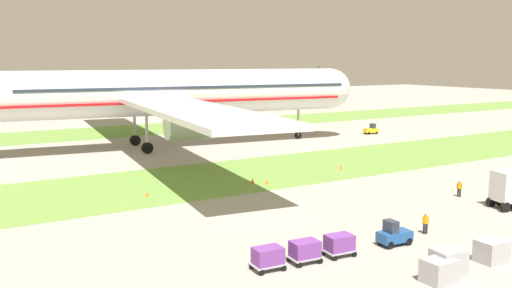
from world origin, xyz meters
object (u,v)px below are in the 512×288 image
at_px(cargo_dolly_third, 268,257).
at_px(uld_container_0, 439,271).
at_px(uld_container_2, 491,251).
at_px(ground_crew_marshaller, 459,188).
at_px(baggage_tug, 394,235).
at_px(pushback_tractor, 371,130).
at_px(airliner, 154,93).
at_px(taxiway_marker_2, 341,167).
at_px(taxiway_marker_0, 147,194).
at_px(taxiway_marker_1, 267,182).
at_px(ground_crew_loader, 426,222).
at_px(uld_container_1, 448,262).
at_px(cargo_dolly_second, 305,250).
at_px(cargo_dolly_lead, 339,243).
at_px(taxiway_marker_3, 253,181).

relative_size(cargo_dolly_third, uld_container_0, 1.15).
bearing_deg(uld_container_2, ground_crew_marshaller, 45.17).
distance_m(baggage_tug, uld_container_0, 7.08).
height_order(pushback_tractor, uld_container_2, pushback_tractor).
height_order(airliner, taxiway_marker_2, airliner).
distance_m(taxiway_marker_0, taxiway_marker_1, 13.62).
xyz_separation_m(cargo_dolly_third, ground_crew_loader, (14.98, -0.08, 0.03)).
height_order(ground_crew_marshaller, uld_container_1, uld_container_1).
bearing_deg(uld_container_0, airliner, 86.30).
height_order(baggage_tug, cargo_dolly_second, baggage_tug).
xyz_separation_m(airliner, baggage_tug, (-1.18, -52.86, -7.97)).
bearing_deg(ground_crew_loader, pushback_tractor, 72.45).
xyz_separation_m(cargo_dolly_lead, uld_container_2, (8.33, -6.35, -0.14)).
distance_m(taxiway_marker_1, taxiway_marker_3, 1.67).
distance_m(ground_crew_marshaller, uld_container_0, 23.73).
height_order(uld_container_2, taxiway_marker_1, uld_container_2).
xyz_separation_m(pushback_tractor, taxiway_marker_2, (-26.76, -23.28, -0.47)).
height_order(cargo_dolly_lead, cargo_dolly_third, same).
relative_size(cargo_dolly_lead, taxiway_marker_2, 3.38).
relative_size(ground_crew_loader, uld_container_0, 0.87).
bearing_deg(taxiway_marker_0, cargo_dolly_lead, -76.15).
bearing_deg(uld_container_0, taxiway_marker_0, 105.00).
relative_size(cargo_dolly_lead, cargo_dolly_third, 1.00).
xyz_separation_m(airliner, taxiway_marker_3, (0.40, -29.29, -8.47)).
relative_size(cargo_dolly_lead, taxiway_marker_0, 4.42).
bearing_deg(ground_crew_loader, cargo_dolly_lead, -156.70).
relative_size(airliner, taxiway_marker_1, 148.76).
bearing_deg(cargo_dolly_third, uld_container_0, 52.05).
distance_m(cargo_dolly_second, ground_crew_loader, 12.09).
bearing_deg(uld_container_0, taxiway_marker_1, 79.46).
bearing_deg(cargo_dolly_lead, taxiway_marker_0, -162.16).
bearing_deg(uld_container_1, ground_crew_marshaller, 37.01).
height_order(cargo_dolly_second, ground_crew_marshaller, ground_crew_marshaller).
distance_m(pushback_tractor, ground_crew_loader, 60.59).
height_order(baggage_tug, taxiway_marker_2, baggage_tug).
xyz_separation_m(taxiway_marker_0, taxiway_marker_3, (12.39, -0.32, 0.05)).
bearing_deg(taxiway_marker_3, pushback_tractor, 30.93).
height_order(cargo_dolly_third, uld_container_1, uld_container_1).
xyz_separation_m(ground_crew_loader, uld_container_0, (-6.84, -7.24, -0.19)).
bearing_deg(taxiway_marker_0, baggage_tug, -65.64).
relative_size(pushback_tractor, ground_crew_marshaller, 1.57).
bearing_deg(pushback_tractor, ground_crew_loader, 148.11).
xyz_separation_m(cargo_dolly_third, uld_container_1, (9.51, -6.88, -0.04)).
height_order(ground_crew_loader, uld_container_2, ground_crew_loader).
xyz_separation_m(taxiway_marker_1, taxiway_marker_2, (12.68, 2.26, 0.05)).
bearing_deg(uld_container_2, cargo_dolly_second, 149.72).
xyz_separation_m(ground_crew_marshaller, taxiway_marker_3, (-14.99, 16.23, -0.63)).
bearing_deg(uld_container_0, uld_container_1, 17.53).
height_order(cargo_dolly_lead, uld_container_0, cargo_dolly_lead).
bearing_deg(ground_crew_marshaller, taxiway_marker_1, -152.47).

